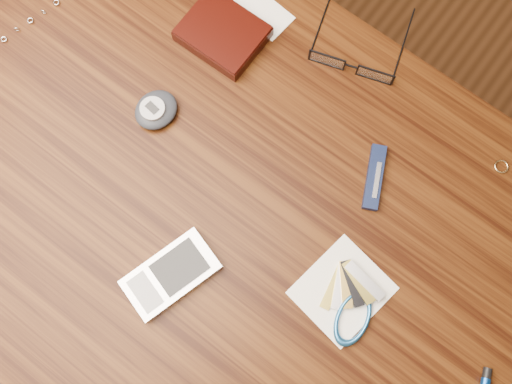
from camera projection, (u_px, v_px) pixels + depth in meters
ground at (231, 261)px, 1.51m from camera, size 3.80×3.80×0.00m
desk at (214, 212)px, 0.88m from camera, size 1.00×0.70×0.75m
wallet_and_card at (224, 33)px, 0.83m from camera, size 0.12×0.15×0.03m
eyeglasses at (352, 63)px, 0.81m from camera, size 0.16×0.16×0.03m
gold_ring at (501, 167)px, 0.79m from camera, size 0.02×0.02×0.00m
pda_phone at (171, 275)px, 0.75m from camera, size 0.10×0.13×0.02m
pedometer at (156, 110)px, 0.80m from camera, size 0.06×0.07×0.03m
notepad_keys at (349, 303)px, 0.74m from camera, size 0.13×0.13×0.01m
pocket_knife at (374, 177)px, 0.78m from camera, size 0.06×0.09×0.01m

